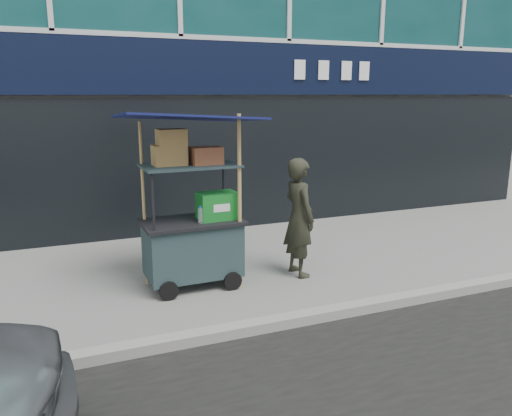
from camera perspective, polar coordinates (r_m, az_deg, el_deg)
name	(u,v)px	position (r m, az deg, el deg)	size (l,w,h in m)	color
ground	(273,320)	(5.72, 1.98, -12.64)	(80.00, 80.00, 0.00)	slate
curb	(281,322)	(5.53, 2.85, -12.90)	(80.00, 0.18, 0.12)	gray
vendor_cart	(193,226)	(6.47, -7.18, -2.11)	(1.72, 1.23, 2.28)	#1C2E30
vendor_man	(299,217)	(6.84, 4.94, -1.07)	(0.60, 0.39, 1.64)	#26271D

